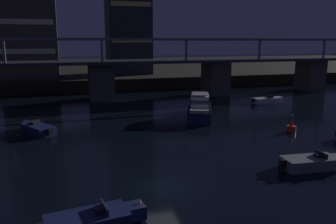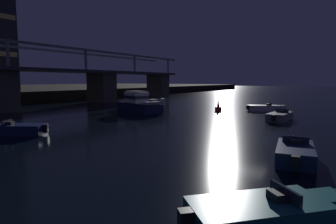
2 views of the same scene
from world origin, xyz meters
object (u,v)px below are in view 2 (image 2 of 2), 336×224
at_px(speedboat_near_center, 265,214).
at_px(channel_buoy, 218,108).
at_px(speedboat_far_left, 156,101).
at_px(speedboat_mid_center, 280,116).
at_px(speedboat_far_center, 295,152).
at_px(cabin_cruiser_near_left, 138,104).
at_px(speedboat_mid_right, 265,108).
at_px(speedboat_mid_left, 16,129).

bearing_deg(speedboat_near_center, channel_buoy, 24.36).
xyz_separation_m(speedboat_far_left, channel_buoy, (-6.72, -14.86, 0.06)).
distance_m(speedboat_mid_center, speedboat_far_center, 16.13).
distance_m(speedboat_far_center, channel_buoy, 24.12).
bearing_deg(speedboat_mid_center, speedboat_far_left, 64.11).
bearing_deg(speedboat_far_left, cabin_cruiser_near_left, -156.03).
bearing_deg(speedboat_mid_right, speedboat_mid_center, -157.35).
bearing_deg(speedboat_near_center, speedboat_mid_center, 9.54).
distance_m(speedboat_mid_center, speedboat_far_left, 26.49).
distance_m(cabin_cruiser_near_left, speedboat_far_center, 26.05).
bearing_deg(channel_buoy, cabin_cruiser_near_left, 124.27).
distance_m(speedboat_near_center, speedboat_mid_right, 33.15).
distance_m(speedboat_far_left, channel_buoy, 16.31).
relative_size(cabin_cruiser_near_left, speedboat_far_left, 1.76).
relative_size(cabin_cruiser_near_left, speedboat_mid_center, 1.76).
xyz_separation_m(speedboat_mid_center, speedboat_mid_right, (8.50, 3.55, 0.00)).
bearing_deg(cabin_cruiser_near_left, speedboat_mid_right, -55.83).
bearing_deg(speedboat_far_center, speedboat_mid_center, 13.12).
distance_m(speedboat_mid_left, speedboat_mid_right, 30.62).
xyz_separation_m(speedboat_near_center, channel_buoy, (28.62, 12.96, 0.06)).
bearing_deg(speedboat_near_center, speedboat_mid_right, 13.15).
bearing_deg(speedboat_mid_left, channel_buoy, -15.87).
relative_size(speedboat_mid_left, speedboat_far_center, 0.92).
bearing_deg(cabin_cruiser_near_left, speedboat_mid_center, -85.68).
distance_m(speedboat_mid_right, channel_buoy, 6.54).
bearing_deg(speedboat_near_center, speedboat_mid_left, 77.92).
height_order(speedboat_mid_left, speedboat_mid_right, same).
bearing_deg(speedboat_mid_left, speedboat_far_center, -78.96).
relative_size(speedboat_near_center, speedboat_mid_right, 0.90).
distance_m(cabin_cruiser_near_left, speedboat_mid_right, 17.58).
bearing_deg(speedboat_mid_left, speedboat_mid_right, -23.78).
height_order(speedboat_far_left, speedboat_far_center, same).
relative_size(speedboat_mid_left, speedboat_mid_center, 0.92).
bearing_deg(speedboat_mid_right, speedboat_far_left, 81.40).
height_order(cabin_cruiser_near_left, speedboat_mid_left, cabin_cruiser_near_left).
distance_m(cabin_cruiser_near_left, speedboat_near_center, 31.47).
relative_size(speedboat_near_center, speedboat_far_center, 0.84).
distance_m(speedboat_mid_center, channel_buoy, 10.19).
relative_size(speedboat_mid_left, speedboat_far_left, 0.92).
xyz_separation_m(speedboat_mid_center, channel_buoy, (4.84, 8.97, 0.06)).
height_order(cabin_cruiser_near_left, speedboat_near_center, cabin_cruiser_near_left).
bearing_deg(speedboat_mid_left, speedboat_far_left, 14.32).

